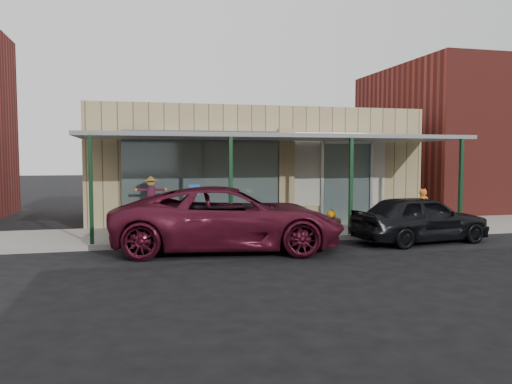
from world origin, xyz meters
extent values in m
plane|color=black|center=(0.00, 0.00, 0.00)|extent=(120.00, 120.00, 0.00)
cube|color=gray|center=(0.00, 3.60, 0.07)|extent=(40.00, 3.20, 0.15)
cube|color=tan|center=(0.00, 8.20, 2.10)|extent=(12.00, 6.00, 4.20)
cube|color=#485858|center=(-2.20, 5.05, 1.90)|extent=(5.20, 0.06, 2.80)
cube|color=#485858|center=(3.00, 5.18, 1.50)|extent=(1.80, 0.06, 2.80)
cube|color=tan|center=(0.70, 5.10, 1.70)|extent=(0.55, 0.30, 3.40)
cube|color=tan|center=(-2.20, 5.10, 0.35)|extent=(5.20, 0.30, 0.50)
cube|color=#A7A494|center=(0.00, 5.17, 2.00)|extent=(9.00, 0.02, 2.60)
cube|color=white|center=(0.00, 5.14, 3.20)|extent=(7.50, 0.03, 0.10)
cube|color=slate|center=(0.00, 3.60, 3.05)|extent=(12.00, 3.00, 0.12)
cube|color=#10321A|center=(-5.50, 2.15, 1.55)|extent=(0.10, 0.10, 2.95)
cube|color=#10321A|center=(-1.80, 2.15, 1.55)|extent=(0.10, 0.10, 2.95)
cube|color=#10321A|center=(1.80, 2.15, 1.55)|extent=(0.10, 0.10, 2.95)
cube|color=#10321A|center=(5.50, 2.15, 1.55)|extent=(0.10, 0.10, 2.95)
cube|color=maroon|center=(13.00, 9.20, 3.25)|extent=(12.00, 8.00, 6.50)
cylinder|color=#513020|center=(-3.90, 4.52, 0.37)|extent=(0.75, 0.75, 0.43)
cylinder|color=navy|center=(-3.90, 4.52, 0.75)|extent=(0.28, 0.28, 0.33)
cylinder|color=maroon|center=(-3.90, 4.52, 1.21)|extent=(0.30, 0.30, 0.60)
sphere|color=#B07A44|center=(-3.90, 4.52, 1.62)|extent=(0.24, 0.24, 0.24)
cone|color=#B07A44|center=(-3.90, 4.52, 1.76)|extent=(0.39, 0.39, 0.15)
cylinder|color=#513020|center=(1.50, 2.90, 0.34)|extent=(0.61, 0.61, 0.38)
ellipsoid|color=#FEA210|center=(1.50, 2.90, 0.66)|extent=(0.31, 0.31, 0.25)
cylinder|color=#4C471E|center=(1.50, 2.90, 0.80)|extent=(0.04, 0.04, 0.06)
cylinder|color=gray|center=(-2.74, 2.81, 0.74)|extent=(0.04, 0.04, 1.19)
cube|color=blue|center=(-2.74, 2.81, 1.49)|extent=(0.31, 0.03, 0.31)
imported|color=black|center=(3.47, 1.12, 0.68)|extent=(4.19, 2.15, 1.37)
ellipsoid|color=orange|center=(4.06, 1.91, 1.08)|extent=(0.30, 0.25, 0.39)
sphere|color=orange|center=(4.06, 1.95, 1.35)|extent=(0.22, 0.22, 0.22)
cylinder|color=#1B7939|center=(4.06, 1.91, 1.24)|extent=(0.15, 0.15, 0.02)
imported|color=#501022|center=(-2.02, 1.30, 0.83)|extent=(6.31, 3.60, 1.66)
camera|label=1|loc=(-4.37, -11.43, 2.42)|focal=35.00mm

